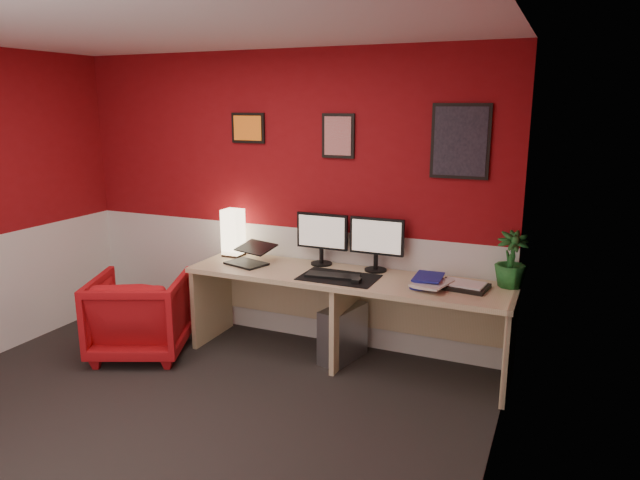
# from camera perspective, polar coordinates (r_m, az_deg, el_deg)

# --- Properties ---
(ground) EXTENTS (4.00, 3.50, 0.01)m
(ground) POSITION_cam_1_polar(r_m,az_deg,el_deg) (4.10, -15.27, -17.33)
(ground) COLOR black
(ground) RESTS_ON ground
(ceiling) EXTENTS (4.00, 3.50, 0.01)m
(ceiling) POSITION_cam_1_polar(r_m,az_deg,el_deg) (3.58, -17.83, 19.83)
(ceiling) COLOR white
(ceiling) RESTS_ON ground
(wall_back) EXTENTS (4.00, 0.01, 2.50)m
(wall_back) POSITION_cam_1_polar(r_m,az_deg,el_deg) (5.07, -3.78, 4.11)
(wall_back) COLOR maroon
(wall_back) RESTS_ON ground
(wall_right) EXTENTS (0.01, 3.50, 2.50)m
(wall_right) POSITION_cam_1_polar(r_m,az_deg,el_deg) (2.84, 16.52, -3.76)
(wall_right) COLOR maroon
(wall_right) RESTS_ON ground
(wainscot_back) EXTENTS (4.00, 0.01, 1.00)m
(wainscot_back) POSITION_cam_1_polar(r_m,az_deg,el_deg) (5.24, -3.68, -4.02)
(wainscot_back) COLOR silver
(wainscot_back) RESTS_ON ground
(wainscot_right) EXTENTS (0.01, 3.50, 1.00)m
(wainscot_right) POSITION_cam_1_polar(r_m,az_deg,el_deg) (3.13, 15.49, -17.00)
(wainscot_right) COLOR silver
(wainscot_right) RESTS_ON ground
(desk) EXTENTS (2.60, 0.65, 0.73)m
(desk) POSITION_cam_1_polar(r_m,az_deg,el_deg) (4.71, 2.50, -7.78)
(desk) COLOR tan
(desk) RESTS_ON ground
(shoji_lamp) EXTENTS (0.16, 0.16, 0.40)m
(shoji_lamp) POSITION_cam_1_polar(r_m,az_deg,el_deg) (5.19, -8.54, 0.60)
(shoji_lamp) COLOR #FFE5B2
(shoji_lamp) RESTS_ON desk
(laptop) EXTENTS (0.38, 0.32, 0.22)m
(laptop) POSITION_cam_1_polar(r_m,az_deg,el_deg) (4.91, -7.30, -1.18)
(laptop) COLOR black
(laptop) RESTS_ON desk
(monitor_left) EXTENTS (0.45, 0.06, 0.58)m
(monitor_left) POSITION_cam_1_polar(r_m,az_deg,el_deg) (4.83, 0.14, 0.90)
(monitor_left) COLOR black
(monitor_left) RESTS_ON desk
(monitor_right) EXTENTS (0.45, 0.06, 0.58)m
(monitor_right) POSITION_cam_1_polar(r_m,az_deg,el_deg) (4.67, 5.56, 0.39)
(monitor_right) COLOR black
(monitor_right) RESTS_ON desk
(desk_mat) EXTENTS (0.60, 0.38, 0.01)m
(desk_mat) POSITION_cam_1_polar(r_m,az_deg,el_deg) (4.53, 1.87, -3.70)
(desk_mat) COLOR black
(desk_mat) RESTS_ON desk
(keyboard) EXTENTS (0.43, 0.18, 0.02)m
(keyboard) POSITION_cam_1_polar(r_m,az_deg,el_deg) (4.53, 1.26, -3.53)
(keyboard) COLOR black
(keyboard) RESTS_ON desk_mat
(mouse) EXTENTS (0.07, 0.11, 0.03)m
(mouse) POSITION_cam_1_polar(r_m,az_deg,el_deg) (4.40, 3.62, -3.98)
(mouse) COLOR black
(mouse) RESTS_ON desk_mat
(book_bottom) EXTENTS (0.22, 0.29, 0.03)m
(book_bottom) POSITION_cam_1_polar(r_m,az_deg,el_deg) (4.41, 9.12, -4.20)
(book_bottom) COLOR navy
(book_bottom) RESTS_ON desk
(book_middle) EXTENTS (0.29, 0.35, 0.02)m
(book_middle) POSITION_cam_1_polar(r_m,az_deg,el_deg) (4.38, 9.64, -3.99)
(book_middle) COLOR silver
(book_middle) RESTS_ON book_bottom
(book_top) EXTENTS (0.22, 0.28, 0.03)m
(book_top) POSITION_cam_1_polar(r_m,az_deg,el_deg) (4.41, 9.30, -3.52)
(book_top) COLOR navy
(book_top) RESTS_ON book_middle
(zen_tray) EXTENTS (0.38, 0.29, 0.03)m
(zen_tray) POSITION_cam_1_polar(r_m,az_deg,el_deg) (4.40, 13.92, -4.44)
(zen_tray) COLOR black
(zen_tray) RESTS_ON desk
(potted_plant) EXTENTS (0.28, 0.28, 0.42)m
(potted_plant) POSITION_cam_1_polar(r_m,az_deg,el_deg) (4.48, 18.32, -1.84)
(potted_plant) COLOR #19591E
(potted_plant) RESTS_ON desk
(pc_tower) EXTENTS (0.30, 0.48, 0.45)m
(pc_tower) POSITION_cam_1_polar(r_m,az_deg,el_deg) (4.80, 2.27, -9.15)
(pc_tower) COLOR #99999E
(pc_tower) RESTS_ON ground
(armchair) EXTENTS (0.97, 0.98, 0.69)m
(armchair) POSITION_cam_1_polar(r_m,az_deg,el_deg) (5.09, -17.26, -7.01)
(armchair) COLOR #B20D12
(armchair) RESTS_ON ground
(art_left) EXTENTS (0.32, 0.02, 0.26)m
(art_left) POSITION_cam_1_polar(r_m,az_deg,el_deg) (5.15, -7.09, 10.89)
(art_left) COLOR orange
(art_left) RESTS_ON wall_back
(art_center) EXTENTS (0.28, 0.02, 0.36)m
(art_center) POSITION_cam_1_polar(r_m,az_deg,el_deg) (4.78, 1.80, 10.21)
(art_center) COLOR red
(art_center) RESTS_ON wall_back
(art_right) EXTENTS (0.44, 0.02, 0.56)m
(art_right) POSITION_cam_1_polar(r_m,az_deg,el_deg) (4.52, 13.66, 9.41)
(art_right) COLOR black
(art_right) RESTS_ON wall_back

